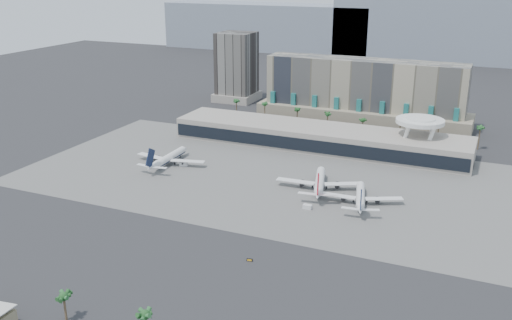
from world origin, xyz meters
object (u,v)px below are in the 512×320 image
at_px(taxiway_sign, 250,260).
at_px(airliner_left, 169,158).
at_px(airliner_centre, 320,182).
at_px(service_vehicle_b, 307,207).
at_px(airliner_right, 360,196).
at_px(service_vehicle_a, 184,164).

bearing_deg(taxiway_sign, airliner_left, 125.20).
height_order(airliner_left, airliner_centre, airliner_centre).
distance_m(airliner_left, service_vehicle_b, 89.82).
xyz_separation_m(airliner_right, service_vehicle_b, (-19.51, -14.95, -2.38)).
bearing_deg(airliner_left, airliner_centre, -2.75).
height_order(airliner_centre, service_vehicle_b, airliner_centre).
distance_m(airliner_centre, service_vehicle_a, 75.33).
bearing_deg(taxiway_sign, service_vehicle_a, 121.75).
bearing_deg(service_vehicle_b, taxiway_sign, -94.89).
bearing_deg(airliner_right, airliner_centre, 143.98).
relative_size(airliner_left, service_vehicle_b, 10.86).
relative_size(airliner_centre, service_vehicle_b, 11.02).
xyz_separation_m(service_vehicle_a, service_vehicle_b, (77.43, -26.48, -0.07)).
bearing_deg(airliner_right, service_vehicle_a, 159.78).
bearing_deg(airliner_right, service_vehicle_b, -155.97).
xyz_separation_m(airliner_left, airliner_centre, (83.84, -1.74, 0.13)).
bearing_deg(service_vehicle_b, airliner_left, 162.85).
distance_m(airliner_centre, service_vehicle_b, 24.24).
bearing_deg(airliner_left, service_vehicle_a, 3.54).
xyz_separation_m(airliner_left, service_vehicle_b, (86.02, -25.72, -2.62)).
distance_m(airliner_left, airliner_centre, 83.85).
height_order(airliner_left, service_vehicle_a, airliner_left).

